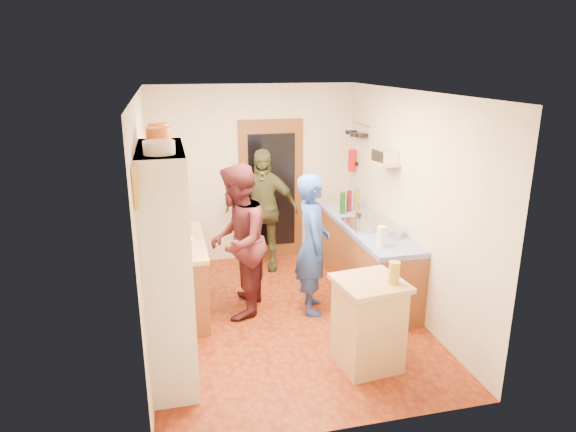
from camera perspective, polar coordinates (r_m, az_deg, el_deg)
name	(u,v)px	position (r m, az deg, el deg)	size (l,w,h in m)	color
floor	(285,317)	(6.22, -0.30, -11.17)	(3.00, 4.00, 0.02)	brown
ceiling	(285,91)	(5.49, -0.34, 13.71)	(3.00, 4.00, 0.02)	silver
wall_back	(254,174)	(7.63, -3.78, 4.67)	(3.00, 0.02, 2.60)	beige
wall_front	(346,286)	(3.91, 6.49, -7.72)	(3.00, 0.02, 2.60)	beige
wall_left	(145,221)	(5.59, -15.58, -0.57)	(0.02, 4.00, 2.60)	beige
wall_right	(410,203)	(6.22, 13.35, 1.39)	(0.02, 4.00, 2.60)	beige
door_frame	(271,190)	(7.69, -1.85, 2.89)	(0.95, 0.06, 2.10)	brown
door_glass	(272,191)	(7.66, -1.80, 2.83)	(0.70, 0.02, 1.70)	black
hutch_body	(168,266)	(4.89, -13.16, -5.40)	(0.40, 1.20, 2.20)	white
hutch_top_shelf	(160,150)	(4.60, -14.07, 7.15)	(0.40, 1.14, 0.04)	white
plate_stack	(159,147)	(4.27, -14.14, 7.40)	(0.25, 0.25, 0.11)	white
orange_pot_a	(159,137)	(4.61, -14.16, 8.49)	(0.21, 0.21, 0.17)	orange
orange_pot_b	(159,133)	(4.90, -14.16, 8.98)	(0.19, 0.19, 0.17)	orange
left_counter_base	(179,278)	(6.30, -12.02, -6.76)	(0.60, 1.40, 0.85)	brown
left_counter_top	(177,243)	(6.14, -12.27, -2.91)	(0.64, 1.44, 0.05)	tan
toaster	(182,246)	(5.68, -11.70, -3.29)	(0.24, 0.16, 0.18)	white
kettle	(172,239)	(5.95, -12.77, -2.50)	(0.15, 0.15, 0.16)	white
orange_bowl	(183,234)	(6.19, -11.60, -1.99)	(0.22, 0.22, 0.10)	orange
chopping_board	(177,224)	(6.72, -12.29, -0.82)	(0.30, 0.22, 0.03)	tan
right_counter_base	(366,259)	(6.81, 8.63, -4.79)	(0.60, 2.20, 0.84)	brown
right_counter_top	(367,227)	(6.66, 8.81, -1.19)	(0.62, 2.22, 0.06)	#101DAE
hob	(369,224)	(6.60, 8.97, -0.90)	(0.55, 0.58, 0.04)	silver
pot_on_hob	(363,216)	(6.62, 8.36, -0.04)	(0.20, 0.20, 0.13)	silver
bottle_a	(343,203)	(7.04, 6.08, 1.44)	(0.07, 0.07, 0.30)	#143F14
bottle_b	(349,201)	(7.17, 6.81, 1.67)	(0.07, 0.07, 0.29)	#591419
bottle_c	(357,199)	(7.26, 7.65, 1.86)	(0.07, 0.07, 0.30)	olive
paper_towel	(382,236)	(5.87, 10.36, -2.25)	(0.11, 0.11, 0.24)	white
mixing_bowl	(391,232)	(6.23, 11.41, -1.79)	(0.28, 0.28, 0.11)	silver
island_base	(368,326)	(5.19, 8.89, -11.95)	(0.55, 0.55, 0.86)	tan
island_top	(370,283)	(4.99, 9.13, -7.37)	(0.62, 0.62, 0.05)	tan
cutting_board	(363,281)	(5.00, 8.35, -7.15)	(0.35, 0.28, 0.02)	white
oil_jar	(394,272)	(4.93, 11.72, -6.16)	(0.11, 0.11, 0.21)	#AD9E2D
pan_rail	(361,124)	(7.43, 8.11, 10.08)	(0.02, 0.02, 0.65)	silver
pan_hang_a	(361,135)	(7.26, 8.13, 8.89)	(0.18, 0.18, 0.05)	black
pan_hang_b	(356,135)	(7.45, 7.56, 8.96)	(0.16, 0.16, 0.05)	black
pan_hang_c	(351,132)	(7.63, 7.02, 9.24)	(0.17, 0.17, 0.05)	black
wall_shelf	(385,163)	(6.47, 10.71, 5.79)	(0.26, 0.42, 0.03)	tan
radio	(385,156)	(6.45, 10.75, 6.57)	(0.22, 0.30, 0.15)	silver
ext_bracket	(356,164)	(7.69, 7.52, 5.80)	(0.06, 0.10, 0.04)	black
fire_extinguisher	(352,160)	(7.66, 7.11, 6.15)	(0.11, 0.11, 0.32)	red
picture_frame	(136,186)	(3.89, -16.57, 3.26)	(0.03, 0.25, 0.30)	gold
person_hob	(316,245)	(6.03, 3.08, -3.22)	(0.62, 0.40, 1.69)	#2746A3
person_left	(241,240)	(6.00, -5.26, -2.71)	(0.88, 0.69, 1.82)	#47191F
person_back	(263,210)	(7.29, -2.81, 0.68)	(1.03, 0.43, 1.76)	#3C3D24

